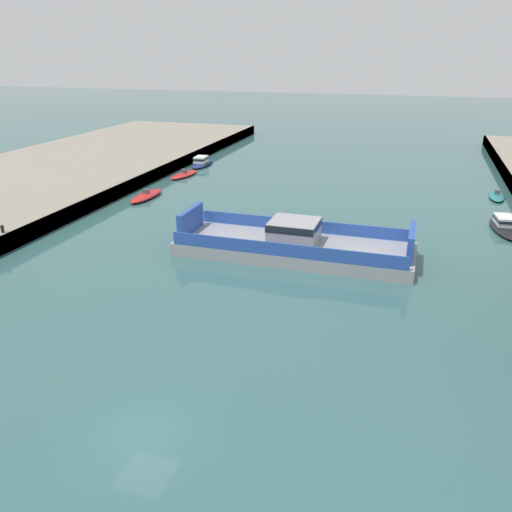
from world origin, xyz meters
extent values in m
plane|color=#335B5B|center=(0.00, 0.00, 0.00)|extent=(400.00, 400.00, 0.00)
cube|color=#423D38|center=(-22.59, 20.00, 0.81)|extent=(0.30, 140.00, 1.61)
cube|color=#939399|center=(1.55, 24.04, 0.55)|extent=(20.26, 6.91, 1.10)
cube|color=#284CA3|center=(1.59, 27.33, 1.65)|extent=(19.39, 0.32, 1.10)
cube|color=#284CA3|center=(1.52, 20.75, 1.65)|extent=(19.39, 0.32, 1.10)
cube|color=#939399|center=(1.55, 24.04, 2.11)|extent=(4.08, 3.73, 2.02)
cube|color=black|center=(1.55, 24.04, 2.77)|extent=(4.12, 3.77, 0.60)
cube|color=#284CA3|center=(11.15, 23.94, 2.20)|extent=(0.55, 4.70, 2.20)
cube|color=#284CA3|center=(-8.04, 24.14, 2.20)|extent=(0.55, 4.70, 2.20)
ellipsoid|color=red|center=(-19.50, 37.04, 0.30)|extent=(2.06, 6.77, 0.60)
cube|color=#4C4C51|center=(-19.50, 37.04, 0.85)|extent=(0.70, 0.41, 0.50)
ellipsoid|color=#237075|center=(20.52, 49.46, 0.22)|extent=(2.04, 5.53, 0.44)
cube|color=#4C4C51|center=(20.52, 49.46, 0.69)|extent=(0.63, 0.43, 0.50)
ellipsoid|color=black|center=(19.84, 36.46, 0.24)|extent=(3.17, 7.44, 0.48)
cube|color=silver|center=(19.77, 37.00, 0.90)|extent=(1.91, 2.70, 0.84)
cube|color=black|center=(19.77, 37.00, 1.00)|extent=(1.97, 2.78, 0.25)
ellipsoid|color=red|center=(-19.99, 48.98, 0.25)|extent=(2.75, 6.35, 0.49)
cube|color=#4C4C51|center=(-19.99, 48.98, 0.74)|extent=(0.74, 0.49, 0.50)
ellipsoid|color=navy|center=(-20.42, 56.63, 0.26)|extent=(2.91, 7.24, 0.53)
cube|color=silver|center=(-20.38, 56.10, 1.00)|extent=(1.85, 2.60, 0.93)
cube|color=black|center=(-20.38, 56.10, 1.11)|extent=(1.90, 2.67, 0.28)
cylinder|color=black|center=(-23.14, 17.83, 1.89)|extent=(0.28, 0.28, 0.55)
sphere|color=black|center=(-23.14, 17.83, 2.16)|extent=(0.32, 0.32, 0.32)
camera|label=1|loc=(10.78, -17.20, 16.57)|focal=36.79mm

